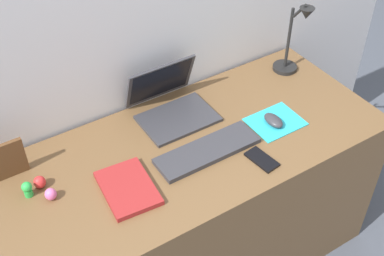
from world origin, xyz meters
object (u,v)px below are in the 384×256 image
toy_figurine_green (27,189)px  toy_figurine_pink (51,194)px  laptop (170,102)px  desk_lamp (294,41)px  toy_figurine_red (40,182)px  cell_phone (262,160)px  picture_frame (9,160)px  keyboard (207,151)px  mouse (273,120)px  notebook_pad (128,188)px

toy_figurine_green → toy_figurine_pink: bearing=-42.7°
laptop → desk_lamp: desk_lamp is taller
toy_figurine_pink → toy_figurine_red: size_ratio=0.95×
cell_phone → toy_figurine_pink: bearing=154.3°
picture_frame → toy_figurine_red: bearing=-60.2°
toy_figurine_pink → toy_figurine_green: toy_figurine_green is taller
keyboard → toy_figurine_green: (-0.64, 0.15, 0.02)m
toy_figurine_pink → toy_figurine_red: bearing=99.8°
toy_figurine_green → laptop: bearing=11.3°
cell_phone → toy_figurine_red: size_ratio=2.71×
laptop → mouse: size_ratio=3.12×
laptop → cell_phone: laptop is taller
notebook_pad → toy_figurine_red: 0.31m
laptop → desk_lamp: size_ratio=0.84×
keyboard → toy_figurine_pink: toy_figurine_pink is taller
mouse → toy_figurine_pink: bearing=173.3°
picture_frame → toy_figurine_pink: 0.20m
notebook_pad → toy_figurine_green: 0.34m
notebook_pad → cell_phone: bearing=-10.7°
mouse → desk_lamp: (0.29, 0.24, 0.14)m
mouse → notebook_pad: bearing=-179.9°
desk_lamp → notebook_pad: 0.99m
desk_lamp → toy_figurine_pink: 1.20m
picture_frame → toy_figurine_red: (0.06, -0.11, -0.05)m
keyboard → desk_lamp: bearing=21.1°
laptop → toy_figurine_green: (-0.65, -0.13, -0.02)m
keyboard → desk_lamp: 0.67m
keyboard → desk_lamp: (0.61, 0.23, 0.16)m
laptop → toy_figurine_pink: laptop is taller
laptop → toy_figurine_pink: (-0.58, -0.19, -0.03)m
notebook_pad → toy_figurine_pink: (-0.24, 0.11, 0.01)m
keyboard → mouse: 0.31m
picture_frame → toy_figurine_pink: picture_frame is taller
cell_phone → toy_figurine_pink: size_ratio=2.84×
cell_phone → desk_lamp: desk_lamp is taller
keyboard → notebook_pad: size_ratio=1.71×
keyboard → picture_frame: (-0.66, 0.28, 0.06)m
picture_frame → toy_figurine_pink: (0.08, -0.18, -0.05)m
keyboard → notebook_pad: (-0.34, -0.01, 0.00)m
cell_phone → notebook_pad: (-0.49, 0.14, 0.01)m
toy_figurine_green → desk_lamp: bearing=3.6°
mouse → toy_figurine_pink: (-0.89, 0.11, 0.00)m
desk_lamp → toy_figurine_green: bearing=-176.4°
picture_frame → mouse: bearing=-16.5°
notebook_pad → toy_figurine_red: (-0.25, 0.18, 0.01)m
cell_phone → toy_figurine_red: (-0.74, 0.32, 0.02)m
keyboard → toy_figurine_pink: bearing=170.4°
desk_lamp → toy_figurine_red: size_ratio=7.59×
toy_figurine_pink → keyboard: bearing=-9.6°
cell_phone → desk_lamp: bearing=32.3°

